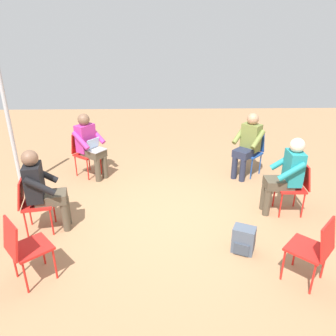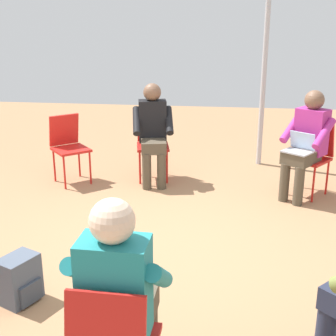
# 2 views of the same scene
# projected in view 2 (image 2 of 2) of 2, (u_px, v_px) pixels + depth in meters

# --- Properties ---
(ground_plane) EXTENTS (14.00, 14.00, 0.00)m
(ground_plane) POSITION_uv_depth(u_px,v_px,m) (156.00, 248.00, 4.28)
(ground_plane) COLOR #99704C
(chair_northwest) EXTENTS (0.58, 0.57, 0.85)m
(chair_northwest) POSITION_uv_depth(u_px,v_px,m) (312.00, 153.00, 5.46)
(chair_northwest) COLOR red
(chair_northwest) RESTS_ON ground
(chair_southwest) EXTENTS (0.59, 0.58, 0.85)m
(chair_southwest) POSITION_uv_depth(u_px,v_px,m) (68.00, 144.00, 5.86)
(chair_southwest) COLOR red
(chair_southwest) RESTS_ON ground
(chair_west) EXTENTS (0.50, 0.47, 0.85)m
(chair_west) POSITION_uv_depth(u_px,v_px,m) (152.00, 141.00, 6.00)
(chair_west) COLOR red
(chair_west) RESTS_ON ground
(person_with_laptop) EXTENTS (0.64, 0.63, 1.24)m
(person_with_laptop) POSITION_uv_depth(u_px,v_px,m) (307.00, 140.00, 5.28)
(person_with_laptop) COLOR #4C4233
(person_with_laptop) RESTS_ON ground
(person_in_black) EXTENTS (0.57, 0.56, 1.24)m
(person_in_black) POSITION_uv_depth(u_px,v_px,m) (153.00, 129.00, 5.78)
(person_in_black) COLOR #4C4233
(person_in_black) RESTS_ON ground
(person_in_teal) EXTENTS (0.53, 0.50, 1.24)m
(person_in_teal) POSITION_uv_depth(u_px,v_px,m) (120.00, 292.00, 2.38)
(person_in_teal) COLOR #4C4233
(person_in_teal) RESTS_ON ground
(backpack_near_laptop_user) EXTENTS (0.34, 0.31, 0.36)m
(backpack_near_laptop_user) POSITION_uv_depth(u_px,v_px,m) (20.00, 282.00, 3.45)
(backpack_near_laptop_user) COLOR #475160
(backpack_near_laptop_user) RESTS_ON ground
(tent_pole_far) EXTENTS (0.07, 0.07, 2.21)m
(tent_pole_far) POSITION_uv_depth(u_px,v_px,m) (263.00, 86.00, 6.36)
(tent_pole_far) COLOR #B2B2B7
(tent_pole_far) RESTS_ON ground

